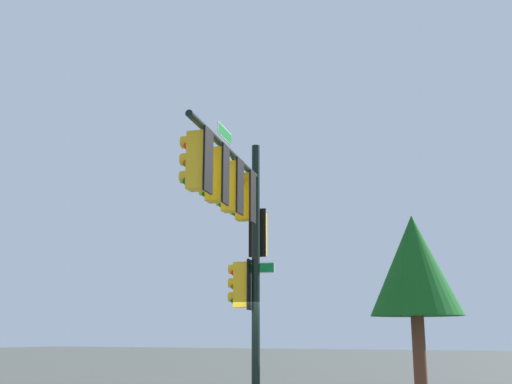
{
  "coord_description": "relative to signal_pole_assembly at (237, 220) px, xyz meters",
  "views": [
    {
      "loc": [
        13.64,
        6.09,
        1.74
      ],
      "look_at": [
        0.5,
        0.23,
        5.11
      ],
      "focal_mm": 42.8,
      "sensor_mm": 36.0,
      "label": 1
    }
  ],
  "objects": [
    {
      "name": "signal_pole_assembly",
      "position": [
        0.0,
        0.0,
        0.0
      ],
      "size": [
        5.38,
        1.62,
        6.45
      ],
      "color": "black",
      "rests_on": "ground_plane"
    },
    {
      "name": "tree_near",
      "position": [
        -5.31,
        3.0,
        -0.64
      ],
      "size": [
        2.56,
        2.56,
        5.08
      ],
      "color": "brown",
      "rests_on": "ground_plane"
    }
  ]
}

